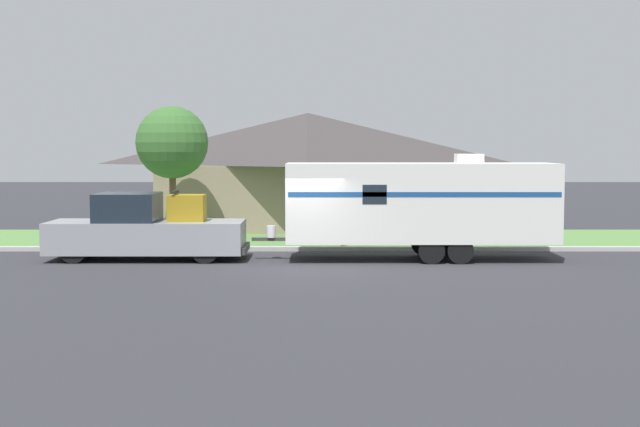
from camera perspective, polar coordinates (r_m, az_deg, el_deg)
The scene contains 8 objects.
ground_plane at distance 25.50m, azimuth -1.08°, elevation -3.40°, with size 120.00×120.00×0.00m, color #2D2D33.
curb_strip at distance 29.21m, azimuth -0.92°, elevation -2.27°, with size 80.00×0.30×0.14m.
lawn_strip at distance 32.84m, azimuth -0.80°, elevation -1.63°, with size 80.00×7.00×0.03m.
house_across_street at distance 38.30m, azimuth -0.60°, elevation 2.97°, with size 12.81×8.56×4.85m.
pickup_truck at distance 27.40m, azimuth -10.94°, elevation -1.06°, with size 5.97×2.04×2.09m.
travel_trailer at distance 27.00m, azimuth 6.63°, elevation 0.70°, with size 9.12×2.29×3.20m.
mailbox at distance 30.15m, azimuth 1.59°, elevation -0.23°, with size 0.48×0.20×1.34m.
tree_in_yard at distance 32.64m, azimuth -9.27°, elevation 4.48°, with size 2.62×2.62×4.87m.
Camera 1 is at (0.56, -25.26, 3.43)m, focal length 50.00 mm.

